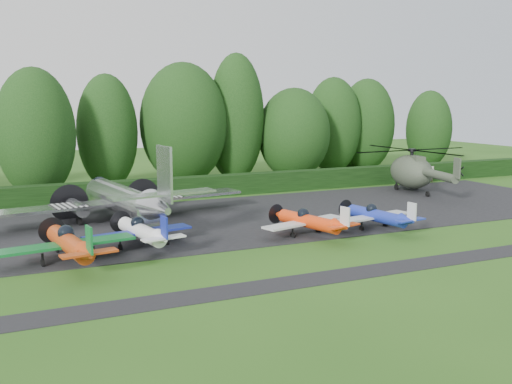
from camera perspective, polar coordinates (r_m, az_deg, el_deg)
name	(u,v)px	position (r m, az deg, el deg)	size (l,w,h in m)	color
ground	(260,253)	(35.22, 0.36, -6.09)	(160.00, 160.00, 0.00)	#275317
apron	(206,221)	(44.27, -5.01, -2.94)	(70.00, 18.00, 0.01)	black
taxiway_verge	(307,281)	(30.09, 5.14, -8.81)	(70.00, 2.00, 0.00)	black
hedgerow	(168,199)	(54.60, -8.79, -0.70)	(90.00, 1.60, 2.00)	black
transport_plane	(124,200)	(43.94, -13.10, -0.78)	(20.78, 15.93, 6.66)	silver
light_plane_red	(69,243)	(34.19, -18.15, -4.87)	(7.78, 8.18, 2.99)	#B73C10
light_plane_white	(141,231)	(36.69, -11.41, -3.85)	(6.99, 7.35, 2.69)	white
light_plane_orange	(309,221)	(39.30, 5.29, -2.90)	(6.69, 7.04, 2.57)	#F33D0E
light_plane_blue	(377,215)	(42.03, 11.98, -2.31)	(6.51, 6.85, 2.50)	#1C2FAA
helicopter	(412,169)	(60.22, 15.32, 2.26)	(13.57, 15.89, 4.37)	#3E4737
sign_board	(420,172)	(67.16, 16.05, 1.96)	(3.26, 0.12, 1.83)	#3F3326
tree_0	(366,125)	(76.92, 10.98, 6.60)	(7.37, 7.37, 12.05)	black
tree_2	(107,132)	(61.51, -14.65, 5.82)	(6.25, 6.25, 11.98)	black
tree_3	(333,126)	(73.41, 7.70, 6.60)	(7.06, 7.06, 12.13)	black
tree_4	(294,134)	(67.41, 3.80, 5.83)	(8.51, 8.51, 10.70)	black
tree_5	(429,129)	(82.33, 16.89, 6.02)	(6.19, 6.19, 10.58)	black
tree_7	(184,124)	(63.36, -7.25, 6.77)	(9.54, 9.54, 13.36)	black
tree_8	(232,136)	(67.63, -2.41, 5.66)	(5.65, 5.65, 10.25)	black
tree_9	(36,134)	(57.44, -21.17, 5.46)	(7.33, 7.33, 12.34)	black
tree_10	(236,118)	(65.57, -1.96, 7.42)	(6.32, 6.32, 14.55)	black
tree_11	(347,132)	(78.31, 9.07, 5.91)	(8.19, 8.19, 9.90)	black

